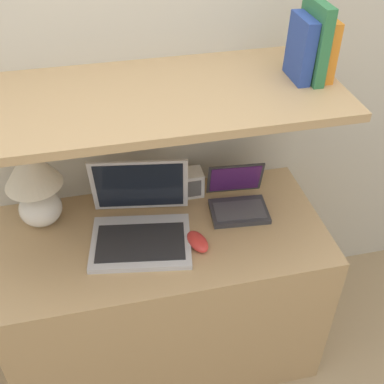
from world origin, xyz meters
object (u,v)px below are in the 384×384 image
object	(u,v)px
laptop_small	(238,200)
book_blue	(301,49)
table_lamp	(34,181)
router_box	(185,183)
computer_mouse	(198,242)
laptop_large	(140,224)
book_green	(314,41)
book_orange	(324,48)

from	to	relation	value
laptop_small	book_blue	bearing A→B (deg)	-3.31
table_lamp	router_box	bearing A→B (deg)	4.50
laptop_small	computer_mouse	size ratio (longest dim) A/B	1.87
book_blue	laptop_large	bearing A→B (deg)	-174.08
book_green	book_blue	distance (m)	0.05
laptop_large	table_lamp	bearing A→B (deg)	156.49
router_box	book_green	world-z (taller)	book_green
book_blue	computer_mouse	bearing A→B (deg)	-156.50
laptop_small	book_green	bearing A→B (deg)	-2.66
book_green	book_blue	bearing A→B (deg)	180.00
table_lamp	book_blue	world-z (taller)	book_blue
laptop_large	book_orange	bearing A→B (deg)	5.18
book_orange	computer_mouse	bearing A→B (deg)	-160.38
table_lamp	book_blue	size ratio (longest dim) A/B	1.64
computer_mouse	laptop_large	bearing A→B (deg)	151.81
laptop_large	computer_mouse	size ratio (longest dim) A/B	3.19
table_lamp	book_orange	xyz separation A→B (m)	(0.97, -0.09, 0.43)
laptop_small	book_orange	size ratio (longest dim) A/B	1.22
laptop_large	book_green	bearing A→B (deg)	5.52
laptop_small	computer_mouse	distance (m)	0.26
router_box	laptop_large	bearing A→B (deg)	-136.36
book_orange	book_blue	distance (m)	0.08
laptop_large	laptop_small	bearing A→B (deg)	9.81
book_orange	book_blue	bearing A→B (deg)	180.00
laptop_small	book_green	world-z (taller)	book_green
laptop_large	laptop_small	xyz separation A→B (m)	(0.38, 0.07, -0.01)
router_box	laptop_small	bearing A→B (deg)	-35.63
computer_mouse	laptop_small	bearing A→B (deg)	40.22
computer_mouse	book_orange	xyz separation A→B (m)	(0.44, 0.16, 0.60)
book_green	computer_mouse	bearing A→B (deg)	-158.64
book_orange	book_green	distance (m)	0.05
table_lamp	computer_mouse	bearing A→B (deg)	-25.19
laptop_small	book_blue	size ratio (longest dim) A/B	1.16
table_lamp	router_box	world-z (taller)	table_lamp
laptop_large	book_blue	xyz separation A→B (m)	(0.55, 0.06, 0.57)
laptop_large	computer_mouse	world-z (taller)	laptop_large
laptop_small	book_green	xyz separation A→B (m)	(0.20, -0.01, 0.61)
laptop_large	computer_mouse	bearing A→B (deg)	-28.19
router_box	book_green	distance (m)	0.72
book_green	laptop_large	bearing A→B (deg)	-174.48
laptop_large	book_green	world-z (taller)	book_green
book_orange	book_blue	world-z (taller)	book_blue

